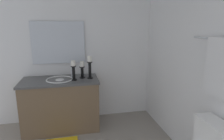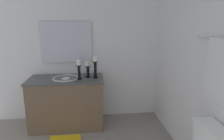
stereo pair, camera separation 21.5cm
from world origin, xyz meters
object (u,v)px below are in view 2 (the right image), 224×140
vanity_cabinet (67,102)px  towel_bar (223,40)px  candle_holder_short (88,69)px  candle_holder_mid (79,69)px  sink_basin (66,81)px  towel_near_vanity (217,70)px  candle_holder_tall (95,66)px  mirror (66,42)px

vanity_cabinet → towel_bar: 2.33m
candle_holder_short → candle_holder_mid: candle_holder_mid is taller
sink_basin → candle_holder_mid: size_ratio=1.37×
candle_holder_short → towel_near_vanity: towel_near_vanity is taller
sink_basin → towel_near_vanity: (1.43, 1.47, 0.46)m
candle_holder_tall → towel_near_vanity: (1.41, 1.02, 0.24)m
sink_basin → mirror: size_ratio=0.49×
sink_basin → candle_holder_tall: 0.51m
vanity_cabinet → candle_holder_short: 0.63m
mirror → candle_holder_mid: (0.35, 0.21, -0.37)m
mirror → candle_holder_tall: 0.65m
candle_holder_mid → towel_near_vanity: towel_near_vanity is taller
sink_basin → towel_near_vanity: towel_near_vanity is taller
vanity_cabinet → towel_near_vanity: bearing=46.0°
sink_basin → candle_holder_short: 0.38m
sink_basin → towel_near_vanity: size_ratio=0.74×
mirror → sink_basin: bearing=0.2°
vanity_cabinet → candle_holder_mid: bearing=72.3°
vanity_cabinet → sink_basin: (0.00, 0.00, 0.36)m
sink_basin → mirror: mirror is taller
vanity_cabinet → sink_basin: size_ratio=2.86×
candle_holder_tall → mirror: bearing=-123.2°
vanity_cabinet → sink_basin: 0.36m
candle_holder_mid → mirror: bearing=-148.8°
mirror → towel_near_vanity: 2.26m
sink_basin → towel_bar: towel_bar is taller
towel_bar → candle_holder_short: bearing=-141.7°
vanity_cabinet → sink_basin: sink_basin is taller
vanity_cabinet → sink_basin: bearing=90.0°
mirror → towel_near_vanity: size_ratio=1.52×
vanity_cabinet → towel_near_vanity: size_ratio=2.13×
towel_bar → mirror: bearing=-138.8°
mirror → candle_holder_mid: 0.55m
candle_holder_mid → towel_near_vanity: size_ratio=0.54×
vanity_cabinet → candle_holder_short: size_ratio=4.42×
candle_holder_tall → towel_near_vanity: towel_near_vanity is taller
vanity_cabinet → mirror: mirror is taller
vanity_cabinet → towel_bar: bearing=46.3°
vanity_cabinet → towel_bar: towel_bar is taller
mirror → candle_holder_short: mirror is taller
candle_holder_tall → towel_near_vanity: 1.75m
mirror → candle_holder_mid: size_ratio=2.80×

